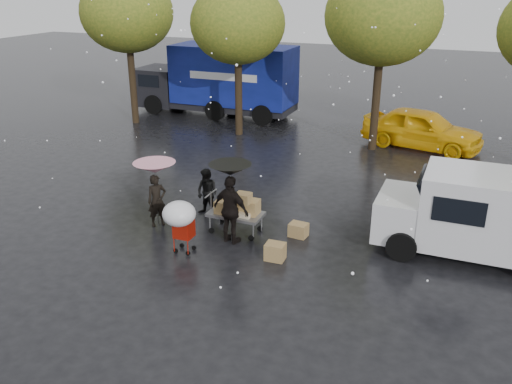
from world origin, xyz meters
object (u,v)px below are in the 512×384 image
at_px(person_pink, 157,201).
at_px(yellow_taxi, 422,129).
at_px(shopping_cart, 180,216).
at_px(vendor_cart, 238,209).
at_px(person_black, 231,210).
at_px(white_van, 485,215).
at_px(blue_truck, 219,80).

relative_size(person_pink, yellow_taxi, 0.31).
distance_m(shopping_cart, yellow_taxi, 12.70).
bearing_deg(vendor_cart, yellow_taxi, 69.82).
bearing_deg(person_pink, shopping_cart, -90.99).
bearing_deg(person_black, yellow_taxi, -95.13).
xyz_separation_m(person_black, white_van, (6.16, 1.68, 0.22)).
bearing_deg(vendor_cart, blue_truck, 118.04).
bearing_deg(blue_truck, vendor_cart, -61.96).
bearing_deg(person_black, white_van, -151.02).
bearing_deg(shopping_cart, person_pink, 139.20).
height_order(white_van, blue_truck, blue_truck).
bearing_deg(person_pink, vendor_cart, -40.38).
height_order(white_van, yellow_taxi, white_van).
xyz_separation_m(shopping_cart, yellow_taxi, (4.57, 11.84, -0.24)).
relative_size(vendor_cart, blue_truck, 0.18).
bearing_deg(vendor_cart, person_pink, -170.18).
height_order(person_pink, person_black, person_black).
height_order(person_black, blue_truck, blue_truck).
height_order(person_black, vendor_cart, person_black).
bearing_deg(yellow_taxi, person_black, 174.01).
xyz_separation_m(person_pink, person_black, (2.39, -0.18, 0.18)).
bearing_deg(white_van, shopping_cart, -158.52).
xyz_separation_m(person_black, vendor_cart, (-0.06, 0.59, -0.21)).
xyz_separation_m(person_pink, yellow_taxi, (6.06, 10.56, 0.06)).
bearing_deg(white_van, person_black, -164.76).
bearing_deg(white_van, person_pink, -170.09).
distance_m(white_van, yellow_taxi, 9.41).
distance_m(person_black, yellow_taxi, 11.36).
relative_size(person_black, vendor_cart, 1.24).
distance_m(person_black, vendor_cart, 0.63).
height_order(vendor_cart, yellow_taxi, yellow_taxi).
height_order(person_pink, white_van, white_van).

